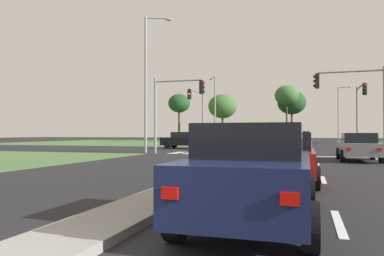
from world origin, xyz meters
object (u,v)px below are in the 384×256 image
Objects in this scene: car_black_near at (185,140)px; treeline_third at (287,96)px; car_grey_eighth at (358,147)px; car_navy_seventh at (254,173)px; car_silver_fourth at (295,145)px; street_lamp_fourth at (339,111)px; street_lamp_third at (215,107)px; car_beige_sixth at (270,138)px; street_lamp_second at (148,78)px; car_blue_second at (274,137)px; treeline_fourth at (292,103)px; traffic_signal_near_left at (173,102)px; treeline_near at (179,104)px; traffic_signal_far_right at (360,104)px; traffic_signal_far_left at (198,108)px; car_teal_third at (264,139)px; traffic_signal_near_right at (358,95)px; pedestrian_at_median at (278,135)px; treeline_second at (222,106)px; car_red_fifth at (284,157)px.

treeline_third is at bearing 162.78° from car_black_near.
car_navy_seventh is at bearing -102.57° from car_grey_eighth.
car_silver_fourth is 56.31m from street_lamp_fourth.
street_lamp_third is at bearing -122.81° from street_lamp_fourth.
car_beige_sixth is 49.96m from car_navy_seventh.
car_beige_sixth is 30.47m from street_lamp_second.
treeline_fourth is (3.01, -1.30, 5.70)m from car_blue_second.
traffic_signal_near_left is 0.53× the size of street_lamp_fourth.
treeline_near reaches higher than car_navy_seventh.
traffic_signal_far_right reaches higher than car_grey_eighth.
traffic_signal_far_left reaches higher than car_beige_sixth.
treeline_fourth is (-4.97, 41.69, 5.74)m from car_grey_eighth.
car_teal_third is at bearing 106.61° from car_grey_eighth.
street_lamp_fourth is at bearing 67.65° from traffic_signal_far_left.
car_black_near is at bearing -107.22° from treeline_third.
car_black_near is 1.07× the size of car_blue_second.
traffic_signal_near_right reaches higher than car_silver_fourth.
traffic_signal_near_right is at bearing 57.96° from car_black_near.
street_lamp_second reaches higher than car_black_near.
car_blue_second is 16.85m from car_teal_third.
traffic_signal_near_right reaches higher than car_teal_third.
treeline_third is at bearing -119.29° from street_lamp_fourth.
traffic_signal_near_right is at bearing -4.12° from street_lamp_second.
treeline_fourth reaches higher than traffic_signal_far_right.
pedestrian_at_median is (-5.76, 22.15, 0.51)m from car_grey_eighth.
car_teal_third is (6.13, 13.33, -0.07)m from car_black_near.
traffic_signal_near_left is (2.06, -8.99, 2.93)m from car_black_near.
car_beige_sixth is 0.56× the size of treeline_second.
street_lamp_second is at bearing 77.55° from car_beige_sixth.
treeline_fourth reaches higher than treeline_near.
street_lamp_second reaches higher than car_red_fifth.
car_blue_second is at bearing 156.60° from treeline_fourth.
traffic_signal_far_right is 25.75m from treeline_third.
car_grey_eighth is 4.93m from traffic_signal_near_right.
treeline_third is at bearing -107.48° from treeline_fourth.
car_red_fifth is 0.95× the size of car_navy_seventh.
car_blue_second is 0.47× the size of treeline_third.
treeline_fourth is at bearing 3.12° from treeline_near.
car_silver_fourth is at bearing -96.78° from street_lamp_fourth.
traffic_signal_near_left reaches higher than pedestrian_at_median.
car_navy_seventh is 32.40m from traffic_signal_far_left.
treeline_third is (-9.03, -16.10, 1.69)m from street_lamp_fourth.
car_red_fifth is 39.91m from street_lamp_third.
treeline_third is (8.67, 34.63, 1.69)m from street_lamp_second.
traffic_signal_far_right reaches higher than pedestrian_at_median.
street_lamp_fourth is 1.23× the size of treeline_near.
traffic_signal_near_right is at bearing -58.00° from street_lamp_third.
traffic_signal_far_left is at bearing -84.08° from street_lamp_third.
car_black_near is at bearing 129.64° from car_silver_fourth.
traffic_signal_near_left is at bearing -23.48° from street_lamp_second.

